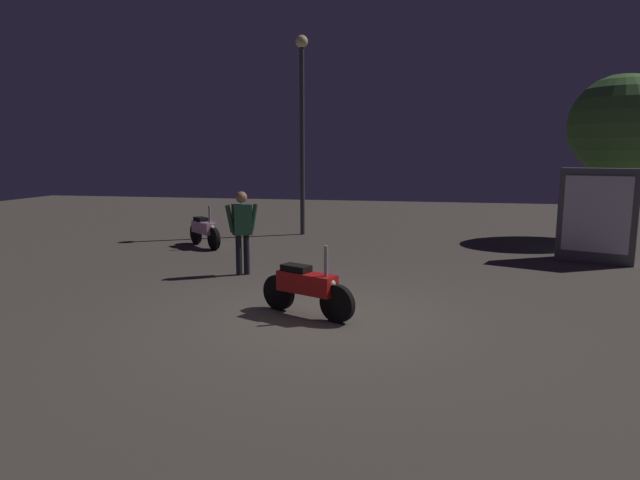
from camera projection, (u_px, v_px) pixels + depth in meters
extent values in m
plane|color=#4C443D|center=(322.00, 319.00, 7.91)|extent=(40.00, 40.00, 0.00)
cylinder|color=black|center=(279.00, 292.00, 8.35)|extent=(0.55, 0.32, 0.56)
cylinder|color=black|center=(337.00, 304.00, 7.71)|extent=(0.55, 0.32, 0.56)
cube|color=#B71414|center=(307.00, 283.00, 7.99)|extent=(0.99, 0.66, 0.30)
cube|color=black|center=(296.00, 268.00, 8.07)|extent=(0.50, 0.40, 0.10)
cylinder|color=gray|center=(326.00, 261.00, 7.73)|extent=(0.08, 0.08, 0.45)
sphere|color=#F2EABF|center=(332.00, 284.00, 7.72)|extent=(0.12, 0.12, 0.12)
cylinder|color=black|center=(196.00, 234.00, 14.44)|extent=(0.48, 0.45, 0.56)
cylinder|color=black|center=(214.00, 239.00, 13.57)|extent=(0.48, 0.45, 0.56)
cube|color=#C68CB7|center=(204.00, 227.00, 13.96)|extent=(0.91, 0.86, 0.30)
cube|color=black|center=(201.00, 219.00, 14.09)|extent=(0.49, 0.47, 0.10)
cylinder|color=gray|center=(210.00, 214.00, 13.63)|extent=(0.08, 0.08, 0.45)
sphere|color=#F2EABF|center=(212.00, 227.00, 13.60)|extent=(0.12, 0.12, 0.12)
cylinder|color=black|center=(239.00, 255.00, 10.72)|extent=(0.12, 0.12, 0.82)
cylinder|color=black|center=(247.00, 254.00, 10.78)|extent=(0.12, 0.12, 0.82)
cube|color=#1E3F2D|center=(242.00, 220.00, 10.64)|extent=(0.43, 0.40, 0.61)
sphere|color=#9E7251|center=(241.00, 197.00, 10.56)|extent=(0.23, 0.23, 0.23)
cylinder|color=#1E3F2D|center=(230.00, 219.00, 10.54)|extent=(0.20, 0.18, 0.55)
cylinder|color=#1E3F2D|center=(254.00, 218.00, 10.72)|extent=(0.20, 0.18, 0.55)
cylinder|color=#38383D|center=(302.00, 143.00, 15.76)|extent=(0.14, 0.14, 5.44)
sphere|color=#F9E59E|center=(302.00, 42.00, 15.30)|extent=(0.36, 0.36, 0.36)
cylinder|color=#4C331E|center=(614.00, 200.00, 15.05)|extent=(0.24, 0.24, 2.23)
sphere|color=#477A38|center=(621.00, 125.00, 14.72)|extent=(2.75, 2.75, 2.75)
cube|color=#595960|center=(598.00, 215.00, 11.96)|extent=(1.67, 1.05, 2.10)
cube|color=white|center=(596.00, 214.00, 11.72)|extent=(1.27, 0.53, 1.68)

